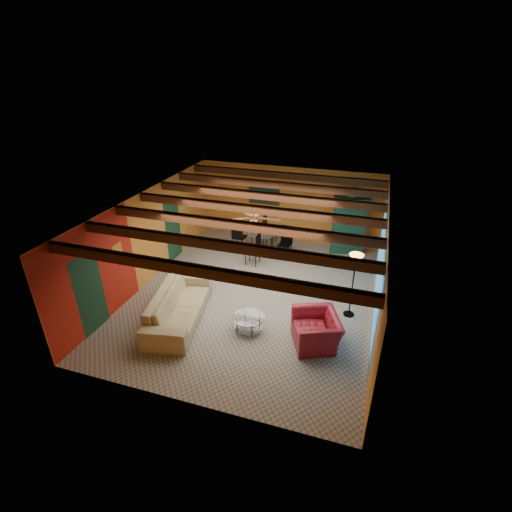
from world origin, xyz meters
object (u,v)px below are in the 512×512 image
(dining_table, at_px, (262,239))
(floor_lamp, at_px, (352,286))
(vase, at_px, (262,221))
(potted_plant, at_px, (353,192))
(coffee_table, at_px, (248,323))
(sofa, at_px, (179,305))
(armchair, at_px, (316,330))
(armoire, at_px, (349,225))

(dining_table, xyz_separation_m, floor_lamp, (3.21, -2.71, 0.34))
(dining_table, relative_size, vase, 11.65)
(potted_plant, relative_size, vase, 2.74)
(dining_table, bearing_deg, coffee_table, -77.36)
(sofa, xyz_separation_m, potted_plant, (3.67, 5.31, 1.72))
(floor_lamp, distance_m, vase, 4.22)
(armchair, relative_size, floor_lamp, 0.65)
(coffee_table, height_order, armoire, armoire)
(dining_table, relative_size, floor_lamp, 1.18)
(sofa, height_order, dining_table, dining_table)
(armchair, xyz_separation_m, floor_lamp, (0.64, 1.37, 0.51))
(floor_lamp, xyz_separation_m, vase, (-3.21, 2.71, 0.29))
(sofa, height_order, armoire, armoire)
(floor_lamp, bearing_deg, sofa, -160.15)
(floor_lamp, height_order, potted_plant, potted_plant)
(sofa, distance_m, vase, 4.37)
(coffee_table, xyz_separation_m, armoire, (1.84, 5.24, 0.74))
(armchair, bearing_deg, coffee_table, -110.98)
(potted_plant, bearing_deg, armchair, -92.15)
(armoire, height_order, vase, armoire)
(coffee_table, distance_m, vase, 4.34)
(sofa, bearing_deg, armchair, -99.06)
(armoire, distance_m, potted_plant, 1.19)
(potted_plant, bearing_deg, coffee_table, -109.32)
(dining_table, distance_m, potted_plant, 3.37)
(vase, bearing_deg, potted_plant, 21.83)
(dining_table, xyz_separation_m, potted_plant, (2.76, 1.11, 1.59))
(sofa, height_order, vase, vase)
(coffee_table, xyz_separation_m, floor_lamp, (2.29, 1.42, 0.68))
(sofa, xyz_separation_m, floor_lamp, (4.12, 1.49, 0.48))
(armchair, height_order, vase, vase)
(armoire, bearing_deg, floor_lamp, -98.65)
(armoire, xyz_separation_m, potted_plant, (0.00, 0.00, 1.19))
(dining_table, relative_size, potted_plant, 4.24)
(floor_lamp, bearing_deg, dining_table, 139.82)
(armchair, relative_size, coffee_table, 1.42)
(coffee_table, height_order, dining_table, dining_table)
(dining_table, bearing_deg, sofa, -102.19)
(sofa, height_order, floor_lamp, floor_lamp)
(armchair, distance_m, floor_lamp, 1.60)
(potted_plant, bearing_deg, sofa, -124.67)
(coffee_table, bearing_deg, floor_lamp, 31.83)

